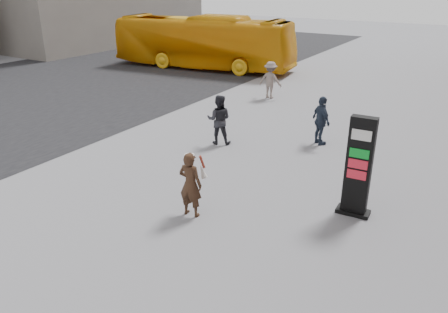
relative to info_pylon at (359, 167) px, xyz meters
The scene contains 8 objects.
ground 4.48m from the info_pylon, 152.38° to the right, with size 100.00×100.00×0.00m, color #9E9EA3.
road 17.13m from the info_pylon, 169.90° to the left, with size 16.00×60.00×0.01m, color black.
info_pylon is the anchor object (origin of this frame).
woman 3.86m from the info_pylon, 147.49° to the right, with size 0.63×0.58×1.58m.
bus 18.25m from the info_pylon, 135.50° to the left, with size 2.60×11.09×3.09m, color orange.
pedestrian_a 5.72m from the info_pylon, 156.22° to the left, with size 0.81×0.63×1.66m, color #25252B.
pedestrian_b 10.65m from the info_pylon, 126.87° to the left, with size 1.08×0.62×1.67m, color gray.
pedestrian_c 4.65m from the info_pylon, 120.09° to the left, with size 0.96×0.40×1.63m, color #293546.
Camera 1 is at (5.99, -7.34, 5.24)m, focal length 35.00 mm.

